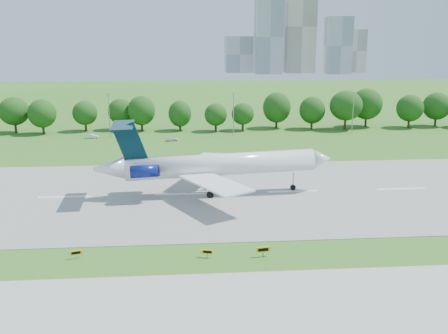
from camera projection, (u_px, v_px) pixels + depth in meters
ground at (180, 252)px, 63.29m from camera, size 600.00×600.00×0.00m
runway at (181, 194)px, 87.46m from camera, size 400.00×45.00×0.08m
taxiway at (179, 331)px, 45.87m from camera, size 400.00×23.00×0.08m
tree_line at (181, 110)px, 150.79m from camera, size 288.40×8.40×10.40m
light_poles at (172, 114)px, 140.89m from camera, size 175.90×0.25×12.19m
skyline at (294, 38)px, 441.70m from camera, size 127.00×52.00×80.00m
airliner at (209, 164)px, 86.44m from camera, size 41.84×30.47×13.14m
taxi_sign_left at (76, 253)px, 61.30m from camera, size 1.44×0.59×1.02m
taxi_sign_centre at (207, 252)px, 61.58m from camera, size 1.44×0.52×1.02m
taxi_sign_right at (263, 250)px, 61.81m from camera, size 1.80×0.46×1.26m
service_vehicle_a at (92, 136)px, 139.34m from camera, size 3.63×1.41×1.18m
service_vehicle_b at (172, 139)px, 135.34m from camera, size 3.43×1.89×1.11m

